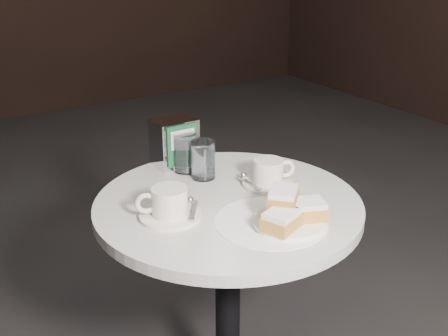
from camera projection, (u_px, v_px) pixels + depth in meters
The scene contains 8 objects.
cafe_table at pixel (228, 265), 1.54m from camera, with size 0.70×0.70×0.74m.
sugar_spill at pixel (271, 221), 1.36m from camera, with size 0.28×0.28×0.00m, color white.
beignet_plate at pixel (290, 213), 1.33m from camera, with size 0.19×0.18×0.08m.
coffee_cup_left at pixel (169, 205), 1.36m from camera, with size 0.20×0.20×0.08m.
coffee_cup_right at pixel (269, 174), 1.54m from camera, with size 0.17×0.17×0.07m.
water_glass_left at pixel (185, 153), 1.63m from camera, with size 0.09×0.09×0.11m.
water_glass_right at pixel (203, 160), 1.58m from camera, with size 0.09×0.09×0.11m.
napkin_dispenser at pixel (174, 142), 1.67m from camera, with size 0.12×0.10×0.14m.
Camera 1 is at (-0.71, -1.11, 1.39)m, focal length 45.00 mm.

